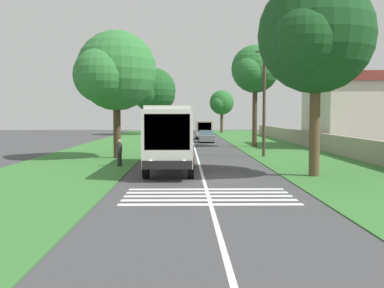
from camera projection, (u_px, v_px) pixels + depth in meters
ground at (203, 178)px, 24.97m from camera, size 160.00×160.00×0.00m
grass_verge_left at (98, 154)px, 39.82m from camera, size 120.00×8.00×0.04m
grass_verge_right at (295, 154)px, 40.05m from camera, size 120.00×8.00×0.04m
centre_line at (196, 154)px, 39.94m from camera, size 110.00×0.16×0.01m
coach_bus at (171, 134)px, 28.53m from camera, size 11.16×2.62×3.73m
zebra_crossing at (208, 196)px, 19.34m from camera, size 4.05×6.80×0.01m
trailing_car_0 at (178, 143)px, 45.21m from camera, size 4.30×1.78×1.43m
trailing_car_1 at (179, 140)px, 50.41m from camera, size 4.30×1.78×1.43m
trailing_car_2 at (206, 137)px, 57.23m from camera, size 4.30×1.78×1.43m
trailing_minibus_0 at (204, 128)px, 65.44m from camera, size 6.00×2.14×2.53m
roadside_tree_left_0 at (115, 73)px, 35.84m from camera, size 7.46×5.94×9.49m
roadside_tree_left_1 at (161, 96)px, 86.96m from camera, size 5.81×5.15×9.37m
roadside_tree_left_2 at (152, 91)px, 77.97m from camera, size 8.31×7.22×10.84m
roadside_tree_right_0 at (221, 103)px, 87.34m from camera, size 4.98×4.44×7.70m
roadside_tree_right_1 at (254, 70)px, 48.34m from camera, size 5.56×4.80×10.24m
roadside_tree_right_2 at (313, 39)px, 25.39m from camera, size 7.37×6.11×10.46m
utility_pole at (264, 99)px, 37.13m from camera, size 0.24×1.40×8.67m
roadside_wall at (319, 141)px, 45.04m from camera, size 70.00×0.40×1.55m
roadside_building at (359, 111)px, 49.16m from camera, size 11.47×9.82×7.30m
pedestrian at (119, 152)px, 30.26m from camera, size 0.34×0.34×1.69m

